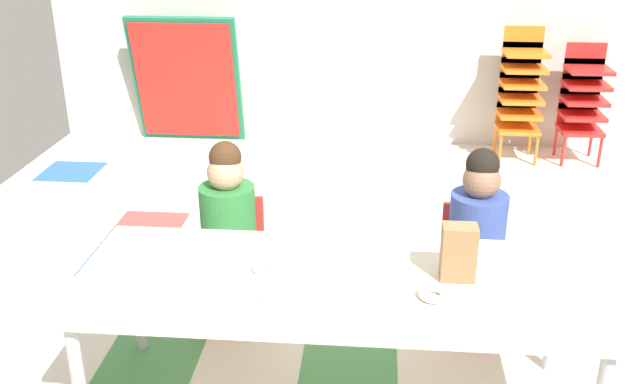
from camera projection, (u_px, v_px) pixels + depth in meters
ground_plane at (353, 313)px, 3.53m from camera, size 5.31×5.56×0.02m
craft_table at (337, 289)px, 2.67m from camera, size 2.01×0.77×0.60m
seated_child_near_camera at (228, 216)px, 3.27m from camera, size 0.34×0.34×0.92m
seated_child_middle_seat at (477, 225)px, 3.18m from camera, size 0.32×0.32×0.92m
kid_chair_orange_stack at (521, 88)px, 5.43m from camera, size 0.32×0.30×1.04m
kid_chair_red_stack at (583, 97)px, 5.41m from camera, size 0.32×0.30×0.92m
folded_activity_table at (187, 81)px, 5.80m from camera, size 0.90×0.29×1.09m
paper_bag_brown at (459, 252)px, 2.61m from camera, size 0.13×0.09×0.22m
paper_plate_near_edge at (264, 271)px, 2.69m from camera, size 0.18×0.18×0.01m
paper_plate_center_table at (283, 297)px, 2.52m from camera, size 0.18×0.18×0.01m
donut_powdered_on_plate at (264, 267)px, 2.69m from camera, size 0.10×0.10×0.03m
donut_powdered_loose at (433, 294)px, 2.51m from camera, size 0.11×0.11×0.03m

